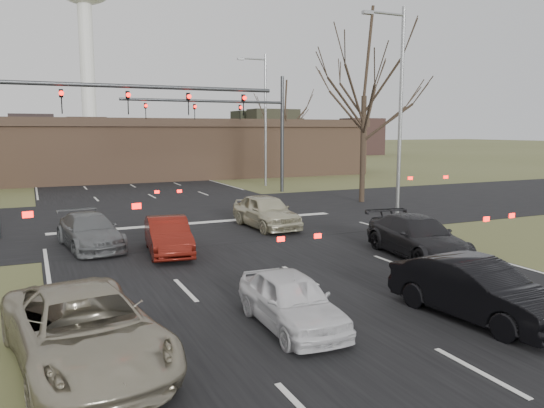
{
  "coord_description": "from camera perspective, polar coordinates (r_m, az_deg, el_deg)",
  "views": [
    {
      "loc": [
        -7.14,
        -10.66,
        4.35
      ],
      "look_at": [
        -0.2,
        4.55,
        2.0
      ],
      "focal_mm": 35.0,
      "sensor_mm": 36.0,
      "label": 1
    }
  ],
  "objects": [
    {
      "name": "car_white_sedan",
      "position": [
        11.89,
        2.09,
        -10.29
      ],
      "size": [
        1.57,
        3.67,
        1.24
      ],
      "primitive_type": "imported",
      "rotation": [
        0.0,
        0.0,
        -0.03
      ],
      "color": "silver",
      "rests_on": "ground"
    },
    {
      "name": "streetlight_right_near",
      "position": [
        26.14,
        13.37,
        10.5
      ],
      "size": [
        2.34,
        0.25,
        10.0
      ],
      "color": "gray",
      "rests_on": "ground"
    },
    {
      "name": "car_charcoal_sedan",
      "position": [
        18.92,
        15.41,
        -3.43
      ],
      "size": [
        2.55,
        5.01,
        1.39
      ],
      "primitive_type": "imported",
      "rotation": [
        0.0,
        0.0,
        -0.13
      ],
      "color": "black",
      "rests_on": "ground"
    },
    {
      "name": "road_cross",
      "position": [
        26.99,
        -8.86,
        -1.34
      ],
      "size": [
        200.0,
        14.0,
        0.02
      ],
      "primitive_type": "cube",
      "color": "black",
      "rests_on": "ground"
    },
    {
      "name": "tree_right_near",
      "position": [
        32.57,
        9.99,
        15.91
      ],
      "size": [
        6.9,
        6.9,
        11.5
      ],
      "color": "black",
      "rests_on": "ground"
    },
    {
      "name": "streetlight_right_far",
      "position": [
        41.12,
        -0.93,
        9.72
      ],
      "size": [
        2.34,
        0.25,
        10.0
      ],
      "color": "gray",
      "rests_on": "ground"
    },
    {
      "name": "car_red_ahead",
      "position": [
        19.05,
        -11.12,
        -3.38
      ],
      "size": [
        1.81,
        4.03,
        1.28
      ],
      "primitive_type": "imported",
      "rotation": [
        0.0,
        0.0,
        -0.12
      ],
      "color": "#5E140D",
      "rests_on": "ground"
    },
    {
      "name": "car_silver_suv",
      "position": [
        10.55,
        -19.51,
        -12.61
      ],
      "size": [
        3.07,
        5.45,
        1.44
      ],
      "primitive_type": "imported",
      "rotation": [
        0.0,
        0.0,
        0.14
      ],
      "color": "#9D967F",
      "rests_on": "ground"
    },
    {
      "name": "ground",
      "position": [
        13.55,
        8.96,
        -10.83
      ],
      "size": [
        360.0,
        360.0,
        0.0
      ],
      "primitive_type": "plane",
      "color": "brown",
      "rests_on": "ground"
    },
    {
      "name": "road_main",
      "position": [
        71.15,
        -18.78,
        4.08
      ],
      "size": [
        14.0,
        300.0,
        0.02
      ],
      "primitive_type": "cube",
      "color": "black",
      "rests_on": "ground"
    },
    {
      "name": "mast_arm_far",
      "position": [
        36.21,
        -2.97,
        9.04
      ],
      "size": [
        11.12,
        0.24,
        8.0
      ],
      "color": "#383A3D",
      "rests_on": "ground"
    },
    {
      "name": "tree_right_far",
      "position": [
        50.81,
        1.36,
        10.94
      ],
      "size": [
        5.4,
        5.4,
        9.0
      ],
      "color": "black",
      "rests_on": "ground"
    },
    {
      "name": "building",
      "position": [
        49.54,
        -13.96,
        5.81
      ],
      "size": [
        42.4,
        10.4,
        5.3
      ],
      "color": "brown",
      "rests_on": "ground"
    },
    {
      "name": "mast_arm_near",
      "position": [
        23.75,
        -20.18,
        9.26
      ],
      "size": [
        12.12,
        0.24,
        8.0
      ],
      "color": "#383A3D",
      "rests_on": "ground"
    },
    {
      "name": "car_silver_ahead",
      "position": [
        23.54,
        -0.63,
        -0.8
      ],
      "size": [
        1.89,
        4.44,
        1.5
      ],
      "primitive_type": "imported",
      "rotation": [
        0.0,
        0.0,
        0.03
      ],
      "color": "beige",
      "rests_on": "ground"
    },
    {
      "name": "car_black_hatch",
      "position": [
        13.2,
        21.14,
        -8.61
      ],
      "size": [
        1.98,
        4.39,
        1.4
      ],
      "primitive_type": "imported",
      "rotation": [
        0.0,
        0.0,
        0.12
      ],
      "color": "black",
      "rests_on": "ground"
    },
    {
      "name": "car_grey_ahead",
      "position": [
        20.67,
        -19.01,
        -2.78
      ],
      "size": [
        2.36,
        4.61,
        1.28
      ],
      "primitive_type": "imported",
      "rotation": [
        0.0,
        0.0,
        0.13
      ],
      "color": "slate",
      "rests_on": "ground"
    }
  ]
}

